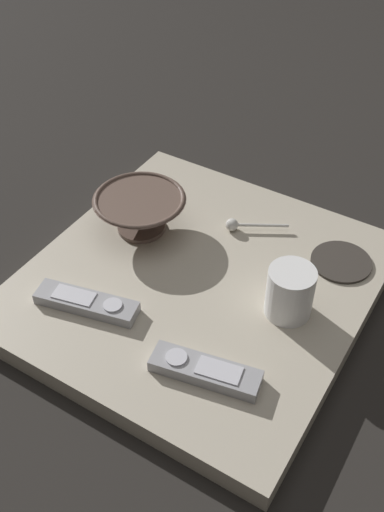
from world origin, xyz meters
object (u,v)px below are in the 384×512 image
Objects in this scene: cereal_bowl at (140,211)px; teaspoon at (238,225)px; coffee_mug at (290,292)px; tv_remote_near at (205,371)px; tv_remote_far at (87,303)px; drink_coaster at (341,262)px.

teaspoon is at bearing 30.21° from cereal_bowl.
cereal_bowl is at bearing 171.79° from coffee_mug.
cereal_bowl is 1.94× the size of coffee_mug.
tv_remote_near is 0.96× the size of tv_remote_far.
tv_remote_near is (0.27, -0.22, -0.03)m from cereal_bowl.
coffee_mug is 0.19m from tv_remote_near.
teaspoon and tv_remote_near have the same top height.
teaspoon is 0.33m from tv_remote_near.
cereal_bowl is at bearing -149.79° from teaspoon.
tv_remote_far is 0.44m from drink_coaster.
teaspoon reaches higher than drink_coaster.
drink_coaster is (0.31, 0.31, -0.01)m from tv_remote_far.
coffee_mug reaches higher than cereal_bowl.
cereal_bowl is 1.59× the size of drink_coaster.
drink_coaster is (0.20, 0.02, -0.01)m from teaspoon.
drink_coaster is (0.35, 0.11, -0.04)m from cereal_bowl.
cereal_bowl reaches higher than drink_coaster.
teaspoon is 0.20m from drink_coaster.
cereal_bowl is 0.96× the size of tv_remote_far.
drink_coaster is at bearing 45.03° from tv_remote_far.
teaspoon is 0.61× the size of tv_remote_near.
coffee_mug reaches higher than drink_coaster.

